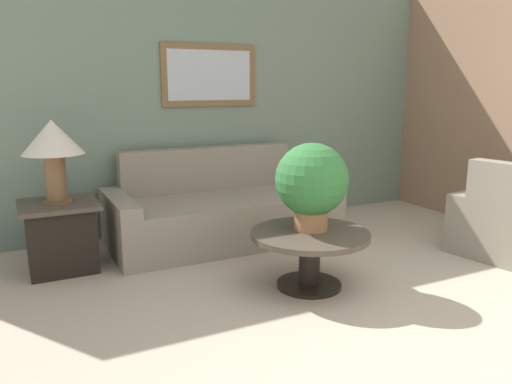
{
  "coord_description": "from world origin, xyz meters",
  "views": [
    {
      "loc": [
        -2.22,
        -1.49,
        1.48
      ],
      "look_at": [
        -0.36,
        2.22,
        0.58
      ],
      "focal_mm": 35.0,
      "sensor_mm": 36.0,
      "label": 1
    }
  ],
  "objects_px": {
    "couch_main": "(222,212)",
    "potted_plant_on_table": "(312,182)",
    "coffee_table": "(310,247)",
    "table_lamp": "(53,144)",
    "side_table": "(61,235)"
  },
  "relations": [
    {
      "from": "couch_main",
      "to": "side_table",
      "type": "xyz_separation_m",
      "value": [
        -1.48,
        -0.14,
        0.01
      ]
    },
    {
      "from": "table_lamp",
      "to": "potted_plant_on_table",
      "type": "distance_m",
      "value": 2.03
    },
    {
      "from": "potted_plant_on_table",
      "to": "table_lamp",
      "type": "bearing_deg",
      "value": 144.48
    },
    {
      "from": "couch_main",
      "to": "table_lamp",
      "type": "height_order",
      "value": "table_lamp"
    },
    {
      "from": "side_table",
      "to": "potted_plant_on_table",
      "type": "height_order",
      "value": "potted_plant_on_table"
    },
    {
      "from": "couch_main",
      "to": "potted_plant_on_table",
      "type": "relative_size",
      "value": 3.31
    },
    {
      "from": "table_lamp",
      "to": "potted_plant_on_table",
      "type": "height_order",
      "value": "table_lamp"
    },
    {
      "from": "side_table",
      "to": "potted_plant_on_table",
      "type": "bearing_deg",
      "value": -35.52
    },
    {
      "from": "side_table",
      "to": "potted_plant_on_table",
      "type": "distance_m",
      "value": 2.07
    },
    {
      "from": "couch_main",
      "to": "table_lamp",
      "type": "xyz_separation_m",
      "value": [
        -1.48,
        -0.14,
        0.75
      ]
    },
    {
      "from": "side_table",
      "to": "potted_plant_on_table",
      "type": "relative_size",
      "value": 0.93
    },
    {
      "from": "couch_main",
      "to": "potted_plant_on_table",
      "type": "distance_m",
      "value": 1.42
    },
    {
      "from": "couch_main",
      "to": "coffee_table",
      "type": "relative_size",
      "value": 2.44
    },
    {
      "from": "coffee_table",
      "to": "potted_plant_on_table",
      "type": "distance_m",
      "value": 0.48
    },
    {
      "from": "coffee_table",
      "to": "potted_plant_on_table",
      "type": "xyz_separation_m",
      "value": [
        0.03,
        0.05,
        0.47
      ]
    }
  ]
}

